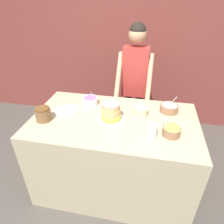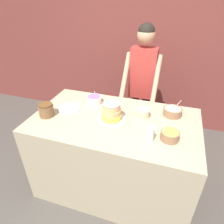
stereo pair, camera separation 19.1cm
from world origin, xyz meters
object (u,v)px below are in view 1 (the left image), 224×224
Objects in this scene: drinking_glass at (153,131)px; ceramic_plate at (66,111)px; frosting_bowl_white at (141,111)px; stoneware_jar at (43,114)px; cake at (111,113)px; frosting_bowl_purple at (90,101)px; frosting_bowl_pink at (169,108)px; person_baker at (135,76)px; frosting_bowl_yellow at (171,131)px.

drinking_glass reaches higher than ceramic_plate.
frosting_bowl_white reaches higher than stoneware_jar.
ceramic_plate is at bearing 172.93° from cake.
cake reaches higher than frosting_bowl_purple.
frosting_bowl_pink is 1.30× the size of frosting_bowl_white.
person_baker reaches higher than drinking_glass.
cake is at bearing -100.19° from person_baker.
cake is 0.67m from stoneware_jar.
frosting_bowl_purple is 0.72× the size of ceramic_plate.
cake is at bearing -42.05° from frosting_bowl_purple.
person_baker reaches higher than frosting_bowl_white.
frosting_bowl_purple is 0.59m from frosting_bowl_white.
ceramic_plate is at bearing -130.54° from person_baker.
cake is at bearing 166.17° from frosting_bowl_yellow.
cake reaches higher than stoneware_jar.
frosting_bowl_pink is 0.51m from drinking_glass.
person_baker is 1.02m from ceramic_plate.
frosting_bowl_pink is at bearing 25.47° from cake.
stoneware_jar reaches higher than drinking_glass.
person_baker is 0.72m from frosting_bowl_purple.
frosting_bowl_yellow reaches higher than ceramic_plate.
stoneware_jar is (-0.65, -0.14, -0.01)m from cake.
cake is at bearing -152.48° from frosting_bowl_white.
person_baker is 9.26× the size of frosting_bowl_pink.
frosting_bowl_pink is 1.04× the size of frosting_bowl_purple.
person_baker is 9.68× the size of frosting_bowl_purple.
frosting_bowl_yellow reaches higher than drinking_glass.
cake is 1.57× the size of frosting_bowl_purple.
person_baker is 12.01× the size of frosting_bowl_white.
drinking_glass is (-0.16, -0.07, 0.02)m from frosting_bowl_yellow.
drinking_glass is (0.26, -1.03, -0.09)m from person_baker.
frosting_bowl_white is at bearing 134.77° from frosting_bowl_yellow.
person_baker is 13.19× the size of drinking_glass.
frosting_bowl_pink is (-0.00, 0.41, -0.00)m from frosting_bowl_yellow.
drinking_glass is (0.71, -0.47, 0.02)m from frosting_bowl_purple.
cake is 1.95× the size of frosting_bowl_white.
person_baker reaches higher than cake.
person_baker reaches higher than ceramic_plate.
frosting_bowl_purple reaches higher than frosting_bowl_yellow.
frosting_bowl_white reaches higher than ceramic_plate.
cake reaches higher than drinking_glass.
frosting_bowl_purple is at bearing 146.26° from drinking_glass.
frosting_bowl_purple is at bearing 137.95° from cake.
frosting_bowl_yellow is 1.26× the size of drinking_glass.
stoneware_jar is at bearing 179.78° from frosting_bowl_yellow.
frosting_bowl_purple is 1.24× the size of frosting_bowl_white.
frosting_bowl_yellow is at bearing -13.83° from cake.
frosting_bowl_yellow is (0.43, -0.97, -0.11)m from person_baker.
cake reaches higher than ceramic_plate.
frosting_bowl_yellow is 0.42m from frosting_bowl_pink.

